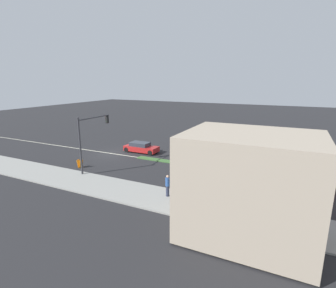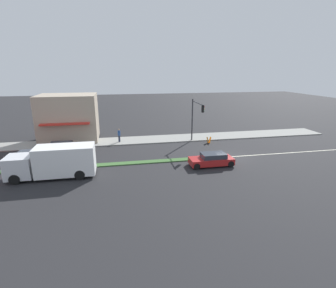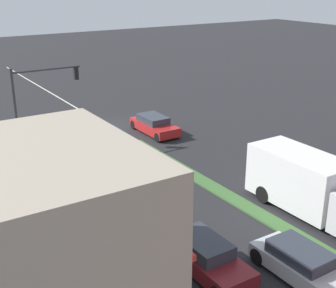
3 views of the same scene
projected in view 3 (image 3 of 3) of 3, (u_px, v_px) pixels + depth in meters
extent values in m
plane|color=#232326|center=(280.00, 227.00, 21.82)|extent=(160.00, 160.00, 0.00)
cube|color=beige|center=(110.00, 128.00, 36.06)|extent=(0.16, 60.00, 0.01)
cube|color=tan|center=(49.00, 241.00, 14.73)|extent=(5.83, 7.40, 6.11)
cube|color=red|center=(139.00, 221.00, 16.47)|extent=(0.70, 5.92, 0.20)
cylinder|color=#333338|center=(16.00, 113.00, 29.48)|extent=(0.18, 0.18, 5.60)
cylinder|color=#333338|center=(47.00, 69.00, 29.78)|extent=(4.50, 0.12, 0.12)
cube|color=black|center=(76.00, 73.00, 30.92)|extent=(0.28, 0.24, 0.84)
sphere|color=red|center=(75.00, 69.00, 30.93)|extent=(0.18, 0.18, 0.18)
sphere|color=gold|center=(75.00, 73.00, 31.02)|extent=(0.18, 0.18, 0.18)
sphere|color=green|center=(76.00, 77.00, 31.11)|extent=(0.18, 0.18, 0.18)
cylinder|color=#282D42|center=(60.00, 211.00, 22.10)|extent=(0.26, 0.26, 0.87)
cylinder|color=#284C8C|center=(59.00, 197.00, 21.84)|extent=(0.34, 0.34, 0.67)
sphere|color=tan|center=(58.00, 188.00, 21.69)|extent=(0.22, 0.22, 0.22)
cube|color=orange|center=(35.00, 136.00, 32.78)|extent=(0.45, 0.21, 0.84)
cube|color=orange|center=(36.00, 138.00, 32.52)|extent=(0.45, 0.21, 0.84)
cube|color=white|center=(299.00, 178.00, 23.26)|extent=(2.40, 5.10, 2.60)
cylinder|color=black|center=(293.00, 185.00, 25.17)|extent=(0.28, 0.90, 0.90)
cylinder|color=black|center=(264.00, 194.00, 24.08)|extent=(0.28, 0.90, 0.90)
cube|color=maroon|center=(206.00, 260.00, 18.44)|extent=(1.71, 4.36, 0.63)
cube|color=#2D333D|center=(203.00, 245.00, 18.41)|extent=(1.45, 2.40, 0.53)
cylinder|color=black|center=(250.00, 280.00, 17.49)|extent=(0.22, 0.67, 0.67)
cylinder|color=black|center=(195.00, 238.00, 20.26)|extent=(0.22, 0.67, 0.67)
cylinder|color=black|center=(166.00, 249.00, 19.49)|extent=(0.22, 0.67, 0.67)
cube|color=#B7BABF|center=(304.00, 269.00, 17.89)|extent=(1.71, 4.35, 0.61)
cube|color=#2D333D|center=(301.00, 253.00, 17.87)|extent=(1.45, 2.40, 0.51)
cylinder|color=black|center=(284.00, 246.00, 19.68)|extent=(0.22, 0.71, 0.71)
cylinder|color=black|center=(258.00, 256.00, 18.92)|extent=(0.22, 0.71, 0.71)
cube|color=#AD1E1E|center=(155.00, 127.00, 34.62)|extent=(1.82, 4.40, 0.64)
cube|color=#2D333D|center=(153.00, 119.00, 34.61)|extent=(1.54, 2.42, 0.48)
cylinder|color=black|center=(177.00, 134.00, 33.69)|extent=(0.22, 0.66, 0.66)
cylinder|color=black|center=(158.00, 137.00, 32.87)|extent=(0.22, 0.66, 0.66)
cylinder|color=black|center=(152.00, 121.00, 36.49)|extent=(0.22, 0.66, 0.66)
cylinder|color=black|center=(134.00, 125.00, 35.67)|extent=(0.22, 0.66, 0.66)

